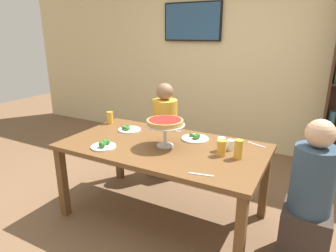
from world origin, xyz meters
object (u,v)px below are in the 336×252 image
at_px(diner_far_left, 165,136).
at_px(beer_glass_amber_spare, 238,149).
at_px(diner_head_east, 309,205).
at_px(cutlery_knife_near, 172,131).
at_px(water_glass_clear_near, 231,145).
at_px(cutlery_fork_near, 201,175).
at_px(beer_glass_amber_tall, 221,148).
at_px(salad_plate_near_diner, 103,145).
at_px(cutlery_fork_far, 256,145).
at_px(deep_dish_pizza_stand, 165,124).
at_px(beer_glass_amber_short, 110,118).
at_px(salad_plate_far_diner, 195,138).
at_px(dining_table, 163,153).
at_px(television, 192,22).
at_px(salad_plate_spare, 129,129).
at_px(water_glass_clear_far, 221,144).

bearing_deg(diner_far_left, beer_glass_amber_spare, 54.35).
relative_size(diner_head_east, cutlery_knife_near, 6.39).
xyz_separation_m(diner_head_east, water_glass_clear_near, (-0.66, 0.17, 0.29)).
bearing_deg(beer_glass_amber_spare, cutlery_fork_near, -110.52).
bearing_deg(water_glass_clear_near, cutlery_knife_near, 161.99).
relative_size(diner_head_east, beer_glass_amber_tall, 8.77).
relative_size(cutlery_fork_near, cutlery_knife_near, 1.00).
relative_size(salad_plate_near_diner, beer_glass_amber_tall, 1.69).
distance_m(cutlery_fork_near, cutlery_fork_far, 0.81).
height_order(beer_glass_amber_tall, water_glass_clear_near, beer_glass_amber_tall).
height_order(diner_far_left, cutlery_knife_near, diner_far_left).
distance_m(deep_dish_pizza_stand, water_glass_clear_near, 0.60).
xyz_separation_m(beer_glass_amber_short, water_glass_clear_near, (1.41, -0.12, -0.02)).
height_order(water_glass_clear_near, cutlery_fork_far, water_glass_clear_near).
bearing_deg(diner_far_left, cutlery_knife_near, 37.28).
relative_size(beer_glass_amber_spare, water_glass_clear_near, 1.75).
distance_m(diner_head_east, salad_plate_far_diner, 1.10).
height_order(diner_far_left, beer_glass_amber_tall, diner_far_left).
xyz_separation_m(salad_plate_far_diner, water_glass_clear_near, (0.37, -0.10, 0.03)).
relative_size(beer_glass_amber_tall, water_glass_clear_near, 1.45).
xyz_separation_m(dining_table, cutlery_fork_near, (0.53, -0.39, 0.08)).
relative_size(television, beer_glass_amber_short, 6.77).
bearing_deg(cutlery_fork_near, beer_glass_amber_spare, 58.48).
bearing_deg(salad_plate_spare, beer_glass_amber_tall, -9.16).
bearing_deg(television, cutlery_fork_near, -64.41).
height_order(diner_far_left, beer_glass_amber_short, diner_far_left).
bearing_deg(beer_glass_amber_spare, cutlery_knife_near, 154.84).
xyz_separation_m(dining_table, beer_glass_amber_tall, (0.54, 0.02, 0.14)).
relative_size(beer_glass_amber_short, cutlery_knife_near, 0.75).
bearing_deg(beer_glass_amber_spare, dining_table, -178.14).
height_order(dining_table, salad_plate_near_diner, salad_plate_near_diner).
xyz_separation_m(diner_far_left, salad_plate_near_diner, (0.00, -1.12, 0.27)).
xyz_separation_m(salad_plate_far_diner, water_glass_clear_far, (0.31, -0.15, 0.04)).
bearing_deg(beer_glass_amber_spare, water_glass_clear_near, 125.57).
bearing_deg(diner_head_east, salad_plate_near_diner, 10.60).
relative_size(beer_glass_amber_tall, water_glass_clear_far, 1.10).
xyz_separation_m(salad_plate_near_diner, salad_plate_spare, (-0.08, 0.49, -0.01)).
relative_size(diner_head_east, beer_glass_amber_spare, 7.27).
bearing_deg(diner_head_east, television, -47.89).
xyz_separation_m(beer_glass_amber_spare, cutlery_knife_near, (-0.78, 0.37, -0.08)).
relative_size(salad_plate_spare, beer_glass_amber_tall, 1.78).
xyz_separation_m(cutlery_fork_near, cutlery_knife_near, (-0.63, 0.78, 0.00)).
relative_size(diner_far_left, cutlery_fork_near, 6.39).
distance_m(beer_glass_amber_spare, cutlery_knife_near, 0.87).
bearing_deg(water_glass_clear_far, cutlery_fork_near, -87.85).
height_order(deep_dish_pizza_stand, cutlery_fork_far, deep_dish_pizza_stand).
bearing_deg(deep_dish_pizza_stand, beer_glass_amber_short, 160.41).
distance_m(dining_table, salad_plate_spare, 0.55).
xyz_separation_m(television, diner_head_east, (1.90, -2.10, -1.38)).
bearing_deg(deep_dish_pizza_stand, water_glass_clear_far, 15.37).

